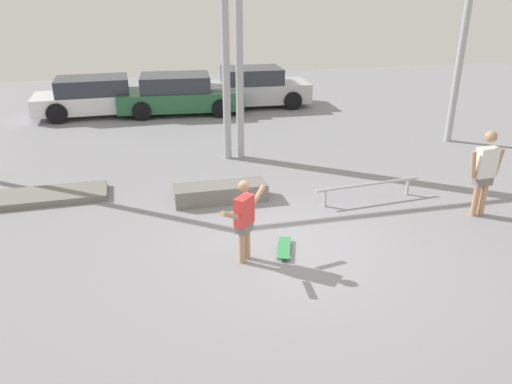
% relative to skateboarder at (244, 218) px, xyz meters
% --- Properties ---
extents(ground_plane, '(36.00, 36.00, 0.00)m').
position_rel_skateboarder_xyz_m(ground_plane, '(0.86, 0.29, -0.80)').
color(ground_plane, gray).
extents(skateboarder, '(0.95, 0.97, 1.45)m').
position_rel_skateboarder_xyz_m(skateboarder, '(0.00, 0.00, 0.00)').
color(skateboarder, tan).
rests_on(skateboarder, ground_plane).
extents(skateboard, '(0.45, 0.80, 0.08)m').
position_rel_skateboarder_xyz_m(skateboard, '(0.74, 0.14, -0.74)').
color(skateboard, '#338C4C').
rests_on(skateboard, ground_plane).
extents(grind_box, '(1.98, 0.61, 0.37)m').
position_rel_skateboarder_xyz_m(grind_box, '(0.03, 2.55, -0.62)').
color(grind_box, slate).
rests_on(grind_box, ground_plane).
extents(manual_pad, '(3.49, 1.03, 0.14)m').
position_rel_skateboarder_xyz_m(manual_pad, '(-4.10, 3.51, -0.73)').
color(manual_pad, slate).
rests_on(manual_pad, ground_plane).
extents(grind_rail, '(2.44, 0.27, 0.40)m').
position_rel_skateboarder_xyz_m(grind_rail, '(3.10, 1.83, -0.49)').
color(grind_rail, '#B7BABF').
rests_on(grind_rail, ground_plane).
extents(canopy_support_left, '(6.46, 0.20, 5.37)m').
position_rel_skateboarder_xyz_m(canopy_support_left, '(-2.44, 5.29, 2.59)').
color(canopy_support_left, '#A5A8AD').
rests_on(canopy_support_left, ground_plane).
extents(canopy_support_right, '(6.46, 0.20, 5.37)m').
position_rel_skateboarder_xyz_m(canopy_support_right, '(4.17, 5.29, 2.59)').
color(canopy_support_right, '#A5A8AD').
rests_on(canopy_support_right, ground_plane).
extents(parked_car_white, '(4.40, 1.99, 1.32)m').
position_rel_skateboarder_xyz_m(parked_car_white, '(-2.88, 10.87, -0.16)').
color(parked_car_white, white).
rests_on(parked_car_white, ground_plane).
extents(parked_car_green, '(4.45, 2.26, 1.35)m').
position_rel_skateboarder_xyz_m(parked_car_green, '(-0.07, 10.56, -0.15)').
color(parked_car_green, '#28603D').
rests_on(parked_car_green, ground_plane).
extents(parked_car_silver, '(3.97, 1.99, 1.43)m').
position_rel_skateboarder_xyz_m(parked_car_silver, '(2.76, 10.92, -0.12)').
color(parked_car_silver, '#B7BABF').
rests_on(parked_car_silver, ground_plane).
extents(bystander, '(0.75, 0.23, 1.76)m').
position_rel_skateboarder_xyz_m(bystander, '(4.95, 0.64, 0.17)').
color(bystander, tan).
rests_on(bystander, ground_plane).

